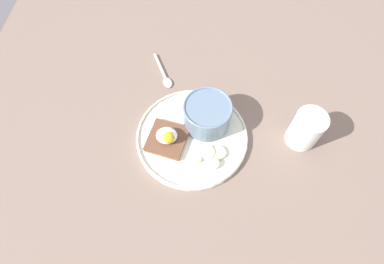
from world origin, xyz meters
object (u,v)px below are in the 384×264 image
poached_egg (167,136)px  spoon (164,75)px  oatmeal_bowl (207,115)px  toast_slice (167,139)px  banana_slice_front (218,153)px  banana_slice_right (207,153)px  banana_slice_back (196,157)px  banana_slice_left (213,164)px  coffee_mug (306,129)px

poached_egg → spoon: (3.31, -20.60, -3.44)cm
oatmeal_bowl → toast_slice: bearing=32.4°
banana_slice_front → spoon: size_ratio=0.38×
poached_egg → banana_slice_front: 12.50cm
toast_slice → spoon: toast_slice is taller
poached_egg → banana_slice_right: bearing=163.8°
oatmeal_bowl → banana_slice_back: oatmeal_bowl is taller
banana_slice_back → banana_slice_right: size_ratio=0.75×
banana_slice_front → banana_slice_back: (5.18, 1.43, 0.20)cm
oatmeal_bowl → banana_slice_front: oatmeal_bowl is taller
banana_slice_left → toast_slice: bearing=-26.4°
banana_slice_left → poached_egg: bearing=-25.7°
banana_slice_right → spoon: (12.73, -23.33, -1.34)cm
oatmeal_bowl → spoon: 19.46cm
banana_slice_right → toast_slice: bearing=-17.2°
banana_slice_back → toast_slice: bearing=-30.3°
poached_egg → oatmeal_bowl: bearing=-146.1°
toast_slice → poached_egg: (-0.16, 0.23, 2.06)cm
banana_slice_back → spoon: bearing=-67.4°
banana_slice_back → banana_slice_right: (-2.56, -1.14, 0.00)cm
oatmeal_bowl → poached_egg: bearing=33.9°
banana_slice_front → banana_slice_right: (2.62, 0.29, 0.20)cm
toast_slice → coffee_mug: bearing=-174.3°
banana_slice_front → banana_slice_left: bearing=69.0°
spoon → toast_slice: bearing=98.8°
poached_egg → banana_slice_back: bearing=150.6°
poached_egg → banana_slice_front: poached_egg is taller
spoon → oatmeal_bowl: bearing=130.1°
coffee_mug → banana_slice_right: bearing=15.4°
oatmeal_bowl → toast_slice: size_ratio=1.09×
poached_egg → banana_slice_left: size_ratio=1.45×
oatmeal_bowl → spoon: (12.26, -14.57, -3.99)cm
banana_slice_left → banana_slice_back: 4.33cm
banana_slice_front → banana_slice_left: 3.04cm
toast_slice → banana_slice_front: size_ratio=2.31×
banana_slice_right → coffee_mug: bearing=-164.6°
toast_slice → spoon: (3.14, -20.37, -1.38)cm
poached_egg → banana_slice_back: size_ratio=1.35×
banana_slice_front → coffee_mug: (-19.67, -5.86, 3.33)cm
banana_slice_back → banana_slice_right: bearing=-156.0°
coffee_mug → poached_egg: bearing=6.2°
oatmeal_bowl → coffee_mug: coffee_mug is taller
oatmeal_bowl → banana_slice_back: (2.09, 9.89, -2.65)cm
oatmeal_bowl → banana_slice_left: oatmeal_bowl is taller
banana_slice_front → coffee_mug: coffee_mug is taller
banana_slice_left → spoon: (14.26, -25.87, -1.31)cm
banana_slice_right → spoon: size_ratio=0.41×
banana_slice_left → coffee_mug: 22.73cm
toast_slice → banana_slice_back: bearing=149.7°
poached_egg → spoon: size_ratio=0.41×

